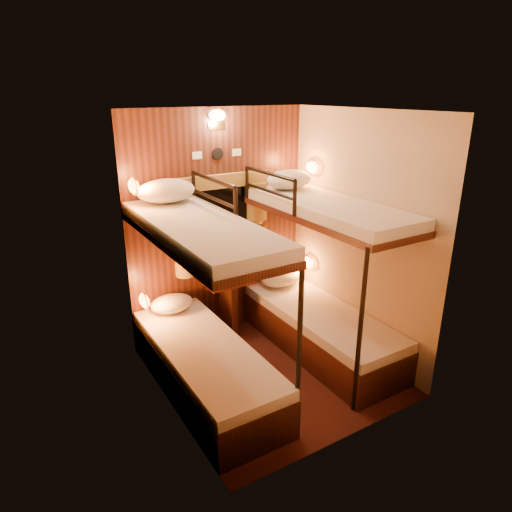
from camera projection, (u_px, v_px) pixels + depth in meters
floor at (271, 371)px, 4.39m from camera, size 2.10×2.10×0.00m
ceiling at (274, 110)px, 3.57m from camera, size 2.10×2.10×0.00m
wall_back at (218, 225)px, 4.83m from camera, size 2.40×0.00×2.40m
wall_front at (355, 299)px, 3.14m from camera, size 2.40×0.00×2.40m
wall_left at (163, 277)px, 3.50m from camera, size 0.00×2.40×2.40m
wall_right at (357, 236)px, 4.47m from camera, size 0.00×2.40×2.40m
back_panel at (219, 226)px, 4.81m from camera, size 2.00×0.03×2.40m
bunk_left at (204, 335)px, 3.94m from camera, size 0.72×1.90×1.82m
bunk_right at (322, 301)px, 4.57m from camera, size 0.72×1.90×1.82m
window at (220, 228)px, 4.80m from camera, size 1.00×0.12×0.79m
curtains at (221, 221)px, 4.74m from camera, size 1.10×0.22×1.00m
back_fixtures at (217, 123)px, 4.43m from camera, size 0.54×0.09×0.48m
reading_lamps at (234, 230)px, 4.53m from camera, size 2.00×0.20×1.25m
table at (228, 299)px, 4.93m from camera, size 0.50×0.34×0.66m
bottle_left at (226, 268)px, 4.87m from camera, size 0.07×0.07×0.24m
bottle_right at (229, 269)px, 4.85m from camera, size 0.07×0.07×0.24m
sachet_a at (245, 275)px, 4.96m from camera, size 0.11×0.09×0.01m
sachet_b at (235, 275)px, 4.96m from camera, size 0.08×0.08×0.01m
pillow_lower_left at (172, 303)px, 4.56m from camera, size 0.43×0.31×0.17m
pillow_lower_right at (281, 277)px, 5.17m from camera, size 0.49×0.35×0.19m
pillow_upper_left at (166, 191)px, 4.12m from camera, size 0.54×0.39×0.21m
pillow_upper_right at (289, 179)px, 4.69m from camera, size 0.50×0.35×0.19m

